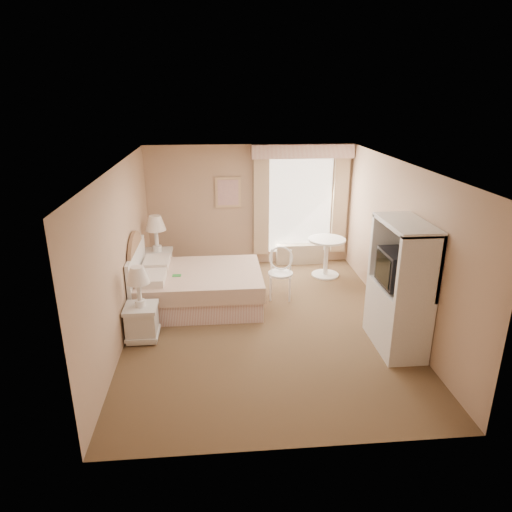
{
  "coord_description": "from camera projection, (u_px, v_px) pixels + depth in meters",
  "views": [
    {
      "loc": [
        -0.7,
        -6.46,
        3.46
      ],
      "look_at": [
        -0.1,
        0.3,
        1.03
      ],
      "focal_mm": 32.0,
      "sensor_mm": 36.0,
      "label": 1
    }
  ],
  "objects": [
    {
      "name": "nightstand_far",
      "position": [
        158.0,
        258.0,
        8.72
      ],
      "size": [
        0.53,
        0.53,
        1.29
      ],
      "color": "white",
      "rests_on": "room"
    },
    {
      "name": "room",
      "position": [
        264.0,
        249.0,
        6.86
      ],
      "size": [
        4.21,
        5.51,
        2.51
      ],
      "color": "brown",
      "rests_on": "ground"
    },
    {
      "name": "armoire",
      "position": [
        399.0,
        297.0,
        6.37
      ],
      "size": [
        0.56,
        1.12,
        1.86
      ],
      "color": "white",
      "rests_on": "room"
    },
    {
      "name": "framed_art",
      "position": [
        228.0,
        192.0,
        9.26
      ],
      "size": [
        0.52,
        0.04,
        0.62
      ],
      "color": "#D5AF83",
      "rests_on": "room"
    },
    {
      "name": "window",
      "position": [
        301.0,
        202.0,
        9.4
      ],
      "size": [
        2.05,
        0.22,
        2.51
      ],
      "color": "white",
      "rests_on": "room"
    },
    {
      "name": "round_table",
      "position": [
        326.0,
        251.0,
        8.99
      ],
      "size": [
        0.73,
        0.73,
        0.77
      ],
      "color": "white",
      "rests_on": "room"
    },
    {
      "name": "bed",
      "position": [
        194.0,
        286.0,
        7.78
      ],
      "size": [
        2.11,
        1.62,
        1.43
      ],
      "color": "tan",
      "rests_on": "room"
    },
    {
      "name": "nightstand_near",
      "position": [
        141.0,
        313.0,
        6.65
      ],
      "size": [
        0.47,
        0.47,
        1.14
      ],
      "color": "white",
      "rests_on": "room"
    },
    {
      "name": "cafe_chair",
      "position": [
        281.0,
        269.0,
        8.06
      ],
      "size": [
        0.5,
        0.5,
        0.91
      ],
      "rotation": [
        0.0,
        0.0,
        -0.17
      ],
      "color": "white",
      "rests_on": "room"
    }
  ]
}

